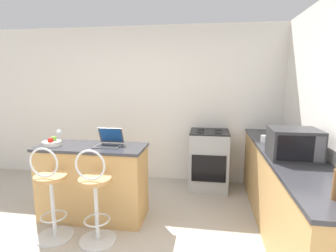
{
  "coord_description": "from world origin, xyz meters",
  "views": [
    {
      "loc": [
        1.12,
        -2.02,
        1.74
      ],
      "look_at": [
        0.52,
        1.84,
        1.04
      ],
      "focal_mm": 28.0,
      "sensor_mm": 36.0,
      "label": 1
    }
  ],
  "objects_px": {
    "bar_stool_near": "(51,195)",
    "microwave": "(294,144)",
    "stove_range": "(209,160)",
    "mug_blue": "(276,142)",
    "mug_white": "(264,139)",
    "bar_stool_far": "(95,198)",
    "wine_glass_short": "(59,133)",
    "laptop": "(109,141)",
    "fruit_bowl": "(52,142)"
  },
  "relations": [
    {
      "from": "bar_stool_far",
      "to": "fruit_bowl",
      "type": "xyz_separation_m",
      "value": [
        -0.73,
        0.44,
        0.47
      ]
    },
    {
      "from": "microwave",
      "to": "fruit_bowl",
      "type": "bearing_deg",
      "value": 177.61
    },
    {
      "from": "mug_white",
      "to": "stove_range",
      "type": "bearing_deg",
      "value": 137.68
    },
    {
      "from": "microwave",
      "to": "fruit_bowl",
      "type": "distance_m",
      "value": 2.76
    },
    {
      "from": "laptop",
      "to": "bar_stool_near",
      "type": "bearing_deg",
      "value": -130.65
    },
    {
      "from": "bar_stool_far",
      "to": "fruit_bowl",
      "type": "relative_size",
      "value": 4.77
    },
    {
      "from": "bar_stool_far",
      "to": "microwave",
      "type": "distance_m",
      "value": 2.13
    },
    {
      "from": "bar_stool_near",
      "to": "bar_stool_far",
      "type": "xyz_separation_m",
      "value": [
        0.5,
        0.0,
        0.0
      ]
    },
    {
      "from": "wine_glass_short",
      "to": "stove_range",
      "type": "bearing_deg",
      "value": 26.58
    },
    {
      "from": "wine_glass_short",
      "to": "bar_stool_far",
      "type": "bearing_deg",
      "value": -40.68
    },
    {
      "from": "microwave",
      "to": "stove_range",
      "type": "bearing_deg",
      "value": 122.63
    },
    {
      "from": "laptop",
      "to": "mug_blue",
      "type": "bearing_deg",
      "value": 8.03
    },
    {
      "from": "bar_stool_far",
      "to": "wine_glass_short",
      "type": "height_order",
      "value": "wine_glass_short"
    },
    {
      "from": "fruit_bowl",
      "to": "mug_white",
      "type": "height_order",
      "value": "fruit_bowl"
    },
    {
      "from": "bar_stool_near",
      "to": "wine_glass_short",
      "type": "xyz_separation_m",
      "value": [
        -0.26,
        0.66,
        0.55
      ]
    },
    {
      "from": "bar_stool_far",
      "to": "laptop",
      "type": "relative_size",
      "value": 3.45
    },
    {
      "from": "stove_range",
      "to": "fruit_bowl",
      "type": "distance_m",
      "value": 2.31
    },
    {
      "from": "stove_range",
      "to": "mug_white",
      "type": "height_order",
      "value": "mug_white"
    },
    {
      "from": "bar_stool_near",
      "to": "microwave",
      "type": "distance_m",
      "value": 2.61
    },
    {
      "from": "stove_range",
      "to": "mug_white",
      "type": "distance_m",
      "value": 1.07
    },
    {
      "from": "bar_stool_far",
      "to": "microwave",
      "type": "relative_size",
      "value": 2.23
    },
    {
      "from": "mug_white",
      "to": "bar_stool_near",
      "type": "bearing_deg",
      "value": -157.17
    },
    {
      "from": "bar_stool_far",
      "to": "mug_blue",
      "type": "relative_size",
      "value": 10.9
    },
    {
      "from": "microwave",
      "to": "wine_glass_short",
      "type": "distance_m",
      "value": 2.81
    },
    {
      "from": "bar_stool_far",
      "to": "mug_white",
      "type": "height_order",
      "value": "bar_stool_far"
    },
    {
      "from": "laptop",
      "to": "microwave",
      "type": "height_order",
      "value": "microwave"
    },
    {
      "from": "microwave",
      "to": "mug_blue",
      "type": "distance_m",
      "value": 0.52
    },
    {
      "from": "wine_glass_short",
      "to": "mug_white",
      "type": "xyz_separation_m",
      "value": [
        2.64,
        0.34,
        -0.07
      ]
    },
    {
      "from": "bar_stool_near",
      "to": "fruit_bowl",
      "type": "xyz_separation_m",
      "value": [
        -0.23,
        0.44,
        0.47
      ]
    },
    {
      "from": "bar_stool_near",
      "to": "fruit_bowl",
      "type": "distance_m",
      "value": 0.68
    },
    {
      "from": "stove_range",
      "to": "mug_white",
      "type": "xyz_separation_m",
      "value": [
        0.69,
        -0.63,
        0.51
      ]
    },
    {
      "from": "bar_stool_far",
      "to": "mug_white",
      "type": "distance_m",
      "value": 2.18
    },
    {
      "from": "bar_stool_near",
      "to": "microwave",
      "type": "bearing_deg",
      "value": 7.28
    },
    {
      "from": "fruit_bowl",
      "to": "wine_glass_short",
      "type": "xyz_separation_m",
      "value": [
        -0.03,
        0.22,
        0.08
      ]
    },
    {
      "from": "bar_stool_far",
      "to": "microwave",
      "type": "height_order",
      "value": "microwave"
    },
    {
      "from": "mug_blue",
      "to": "bar_stool_far",
      "type": "bearing_deg",
      "value": -157.22
    },
    {
      "from": "bar_stool_far",
      "to": "stove_range",
      "type": "bearing_deg",
      "value": 54.1
    },
    {
      "from": "wine_glass_short",
      "to": "microwave",
      "type": "bearing_deg",
      "value": -6.87
    },
    {
      "from": "bar_stool_near",
      "to": "wine_glass_short",
      "type": "height_order",
      "value": "wine_glass_short"
    },
    {
      "from": "mug_white",
      "to": "microwave",
      "type": "bearing_deg",
      "value": -77.86
    },
    {
      "from": "stove_range",
      "to": "mug_blue",
      "type": "bearing_deg",
      "value": -45.57
    },
    {
      "from": "microwave",
      "to": "stove_range",
      "type": "height_order",
      "value": "microwave"
    },
    {
      "from": "stove_range",
      "to": "bar_stool_far",
      "type": "bearing_deg",
      "value": -125.9
    },
    {
      "from": "fruit_bowl",
      "to": "mug_blue",
      "type": "xyz_separation_m",
      "value": [
        2.7,
        0.39,
        0.01
      ]
    },
    {
      "from": "stove_range",
      "to": "microwave",
      "type": "bearing_deg",
      "value": -57.37
    },
    {
      "from": "laptop",
      "to": "bar_stool_far",
      "type": "bearing_deg",
      "value": -86.12
    },
    {
      "from": "bar_stool_near",
      "to": "wine_glass_short",
      "type": "distance_m",
      "value": 0.89
    },
    {
      "from": "bar_stool_near",
      "to": "stove_range",
      "type": "relative_size",
      "value": 1.12
    },
    {
      "from": "bar_stool_near",
      "to": "mug_white",
      "type": "relative_size",
      "value": 10.15
    },
    {
      "from": "bar_stool_near",
      "to": "microwave",
      "type": "height_order",
      "value": "microwave"
    }
  ]
}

